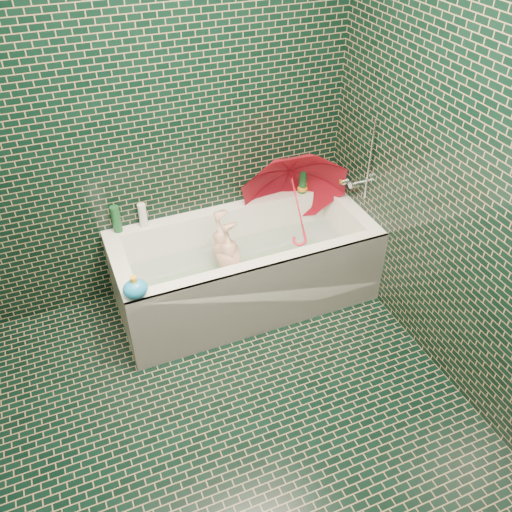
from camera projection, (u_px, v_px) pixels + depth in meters
name	position (u px, v px, depth m)	size (l,w,h in m)	color
floor	(238.00, 436.00, 2.93)	(2.80, 2.80, 0.00)	black
wall_back	(148.00, 119.00, 3.18)	(2.80, 2.80, 0.00)	black
wall_right	(489.00, 189.00, 2.56)	(2.80, 2.80, 0.00)	black
bathtub	(246.00, 275.00, 3.67)	(1.70, 0.75, 0.55)	white
bath_mat	(245.00, 280.00, 3.72)	(1.35, 0.47, 0.01)	green
water	(245.00, 263.00, 3.63)	(1.48, 0.53, 0.00)	silver
faucet	(358.00, 179.00, 3.58)	(0.18, 0.19, 0.55)	silver
child	(232.00, 269.00, 3.56)	(0.30, 0.20, 0.82)	tan
umbrella	(298.00, 205.00, 3.60)	(0.71, 0.71, 0.62)	red
soap_bottle_a	(327.00, 184.00, 3.95)	(0.10, 0.10, 0.26)	white
soap_bottle_b	(322.00, 187.00, 3.92)	(0.08, 0.09, 0.19)	#43217C
soap_bottle_c	(307.00, 190.00, 3.89)	(0.14, 0.14, 0.17)	#134521
bottle_right_tall	(303.00, 180.00, 3.80)	(0.06, 0.06, 0.20)	#134521
bottle_right_pump	(317.00, 177.00, 3.86)	(0.05, 0.05, 0.18)	silver
bottle_left_tall	(116.00, 219.00, 3.44)	(0.06, 0.06, 0.18)	#134521
bottle_left_short	(143.00, 215.00, 3.48)	(0.05, 0.05, 0.17)	white
rubber_duck	(303.00, 187.00, 3.85)	(0.11, 0.09, 0.08)	#F8AC19
bath_toy	(135.00, 289.00, 2.96)	(0.16, 0.14, 0.14)	#188BDE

